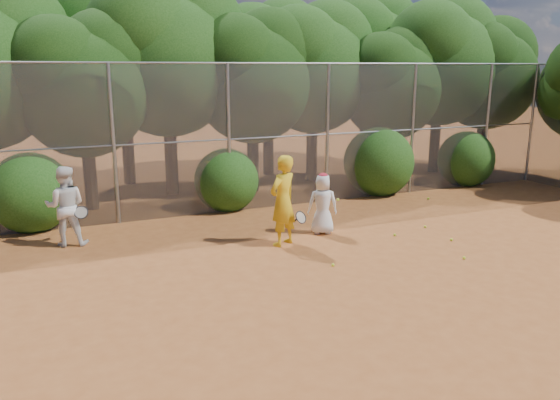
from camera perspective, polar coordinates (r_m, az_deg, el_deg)
name	(u,v)px	position (r m, az deg, el deg)	size (l,w,h in m)	color
ground	(382,281)	(10.48, 10.58, -8.34)	(80.00, 80.00, 0.00)	#964E22
fence_back	(259,136)	(15.13, -2.17, 6.71)	(20.05, 0.09, 4.03)	gray
tree_2	(84,79)	(15.89, -19.81, 11.81)	(3.99, 3.47, 5.47)	black
tree_3	(168,50)	(17.24, -11.65, 15.11)	(4.89, 4.26, 6.70)	black
tree_4	(253,72)	(17.35, -2.82, 13.25)	(4.19, 3.64, 5.73)	black
tree_5	(314,63)	(19.09, 3.57, 14.15)	(4.51, 3.92, 6.17)	black
tree_6	(392,80)	(19.50, 11.62, 12.19)	(3.86, 3.36, 5.29)	black
tree_7	(441,56)	(21.49, 16.47, 14.20)	(4.77, 4.14, 6.53)	black
tree_8	(488,69)	(22.58, 20.90, 12.64)	(4.25, 3.70, 5.82)	black
tree_10	(123,44)	(19.25, -16.09, 15.38)	(5.15, 4.48, 7.06)	black
tree_11	(269,59)	(20.14, -1.16, 14.47)	(4.64, 4.03, 6.35)	black
tree_12	(368,51)	(22.74, 9.19, 15.10)	(5.02, 4.37, 6.88)	black
bush_0	(30,189)	(14.62, -24.64, 1.03)	(2.00, 2.00, 2.00)	#1A4210
bush_1	(226,177)	(15.31, -5.62, 2.37)	(1.80, 1.80, 1.80)	#1A4210
bush_2	(379,159)	(17.42, 10.28, 4.26)	(2.20, 2.20, 2.20)	#1A4210
bush_3	(466,157)	(19.57, 18.88, 4.32)	(1.90, 1.90, 1.90)	#1A4210
player_yellow	(283,201)	(12.06, 0.31, -0.08)	(0.97, 0.78, 2.04)	gold
player_teen	(323,204)	(13.01, 4.48, -0.38)	(0.83, 0.69, 1.48)	white
player_white	(65,206)	(12.97, -21.50, -0.61)	(0.99, 0.85, 1.80)	white
ball_0	(395,235)	(13.21, 11.90, -3.58)	(0.07, 0.07, 0.07)	#D1ED2B
ball_1	(425,227)	(14.04, 14.93, -2.72)	(0.07, 0.07, 0.07)	#D1ED2B
ball_2	(464,258)	(12.03, 18.68, -5.75)	(0.07, 0.07, 0.07)	#D1ED2B
ball_3	(451,240)	(13.18, 17.48, -3.97)	(0.07, 0.07, 0.07)	#D1ED2B
ball_4	(333,265)	(11.06, 5.55, -6.77)	(0.07, 0.07, 0.07)	#D1ED2B
ball_5	(428,198)	(17.07, 15.24, 0.16)	(0.07, 0.07, 0.07)	#D1ED2B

